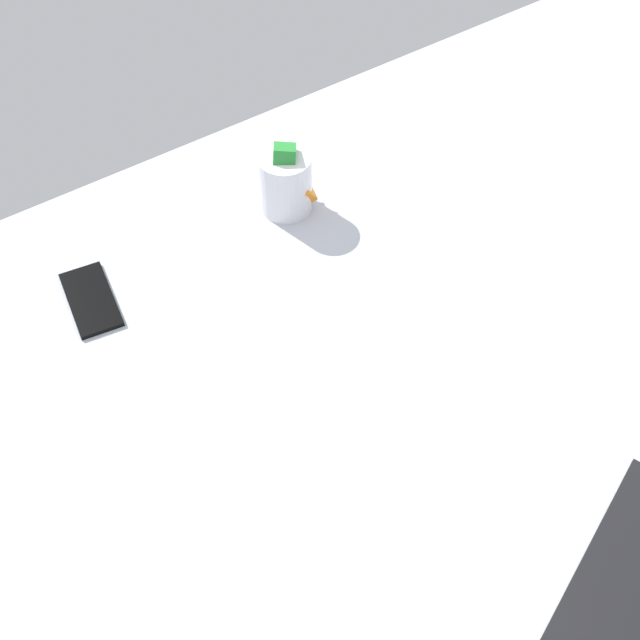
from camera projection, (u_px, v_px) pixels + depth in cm
name	position (u px, v px, depth cm)	size (l,w,h in cm)	color
bed_mattress	(498.00, 392.00, 130.48)	(180.00, 140.00, 18.00)	#B7BCC6
snack_cup	(286.00, 181.00, 139.05)	(9.40, 9.81, 13.46)	silver
cell_phone	(91.00, 300.00, 129.99)	(6.80, 14.00, 0.80)	black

